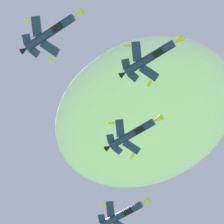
# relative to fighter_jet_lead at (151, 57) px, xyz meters

# --- Properties ---
(cloud_high_distant) EXTENTS (82.98, 67.35, 35.46)m
(cloud_high_distant) POSITION_rel_fighter_jet_lead_xyz_m (-37.60, 60.39, 97.41)
(cloud_high_distant) COLOR white
(fighter_jet_lead) EXTENTS (15.95, 9.91, 5.08)m
(fighter_jet_lead) POSITION_rel_fighter_jet_lead_xyz_m (0.00, 0.00, 0.00)
(fighter_jet_lead) COLOR navy
(fighter_jet_left_wing) EXTENTS (15.95, 10.13, 4.86)m
(fighter_jet_left_wing) POSITION_rel_fighter_jet_lead_xyz_m (-14.85, 14.55, 2.31)
(fighter_jet_left_wing) COLOR navy
(fighter_jet_right_wing) EXTENTS (15.95, 10.08, 4.91)m
(fighter_jet_right_wing) POSITION_rel_fighter_jet_lead_xyz_m (-13.47, -16.95, 0.03)
(fighter_jet_right_wing) COLOR navy
(fighter_jet_left_outer) EXTENTS (15.95, 10.13, 4.86)m
(fighter_jet_left_outer) POSITION_rel_fighter_jet_lead_xyz_m (-30.44, 31.84, 0.73)
(fighter_jet_left_outer) COLOR navy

